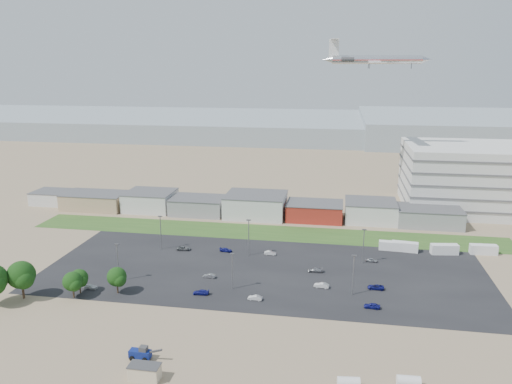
% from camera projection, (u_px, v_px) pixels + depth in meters
% --- Properties ---
extents(ground, '(700.00, 700.00, 0.00)m').
position_uv_depth(ground, '(230.00, 302.00, 118.55)').
color(ground, '#8B7958').
rests_on(ground, ground).
extents(parking_lot, '(120.00, 50.00, 0.01)m').
position_uv_depth(parking_lot, '(264.00, 270.00, 136.85)').
color(parking_lot, black).
rests_on(parking_lot, ground).
extents(grass_strip, '(160.00, 16.00, 0.02)m').
position_uv_depth(grass_strip, '(264.00, 232.00, 168.26)').
color(grass_strip, '#2D521F').
rests_on(grass_strip, ground).
extents(hills_backdrop, '(700.00, 200.00, 9.00)m').
position_uv_depth(hills_backdrop, '(360.00, 129.00, 412.02)').
color(hills_backdrop, gray).
rests_on(hills_backdrop, ground).
extents(building_row, '(170.00, 20.00, 8.00)m').
position_uv_depth(building_row, '(227.00, 204.00, 188.23)').
color(building_row, silver).
rests_on(building_row, ground).
extents(parking_garage, '(80.00, 40.00, 25.00)m').
position_uv_depth(parking_garage, '(512.00, 179.00, 191.59)').
color(parking_garage, silver).
rests_on(parking_garage, ground).
extents(portable_shed, '(5.68, 2.96, 2.86)m').
position_uv_depth(portable_shed, '(145.00, 372.00, 88.81)').
color(portable_shed, beige).
rests_on(portable_shed, ground).
extents(telehandler, '(6.74, 2.50, 2.77)m').
position_uv_depth(telehandler, '(140.00, 353.00, 94.96)').
color(telehandler, navy).
rests_on(telehandler, ground).
extents(storage_tank_nw, '(4.06, 2.33, 2.33)m').
position_uv_depth(storage_tank_nw, '(349.00, 382.00, 86.32)').
color(storage_tank_nw, silver).
rests_on(storage_tank_nw, ground).
extents(storage_tank_ne, '(4.09, 2.16, 2.41)m').
position_uv_depth(storage_tank_ne, '(409.00, 381.00, 86.57)').
color(storage_tank_ne, silver).
rests_on(storage_tank_ne, ground).
extents(box_trailer_a, '(7.35, 2.73, 2.71)m').
position_uv_depth(box_trailer_a, '(391.00, 246.00, 151.70)').
color(box_trailer_a, silver).
rests_on(box_trailer_a, ground).
extents(box_trailer_b, '(7.90, 3.37, 2.87)m').
position_uv_depth(box_trailer_b, '(405.00, 247.00, 150.78)').
color(box_trailer_b, silver).
rests_on(box_trailer_b, ground).
extents(box_trailer_c, '(8.23, 3.58, 2.98)m').
position_uv_depth(box_trailer_c, '(444.00, 249.00, 148.50)').
color(box_trailer_c, silver).
rests_on(box_trailer_c, ground).
extents(box_trailer_d, '(7.85, 2.77, 2.91)m').
position_uv_depth(box_trailer_d, '(483.00, 249.00, 148.36)').
color(box_trailer_d, silver).
rests_on(box_trailer_d, ground).
extents(tree_left, '(7.11, 7.11, 10.67)m').
position_uv_depth(tree_left, '(21.00, 278.00, 119.04)').
color(tree_left, black).
rests_on(tree_left, ground).
extents(tree_mid, '(4.99, 4.99, 7.48)m').
position_uv_depth(tree_mid, '(73.00, 283.00, 119.72)').
color(tree_mid, black).
rests_on(tree_mid, ground).
extents(tree_right, '(4.66, 4.66, 6.99)m').
position_uv_depth(tree_right, '(79.00, 280.00, 122.31)').
color(tree_right, black).
rests_on(tree_right, ground).
extents(tree_near, '(5.09, 5.09, 7.64)m').
position_uv_depth(tree_near, '(117.00, 279.00, 122.14)').
color(tree_near, black).
rests_on(tree_near, ground).
extents(lightpole_front_l, '(1.20, 0.50, 10.17)m').
position_uv_depth(lightpole_front_l, '(118.00, 262.00, 128.96)').
color(lightpole_front_l, slate).
rests_on(lightpole_front_l, ground).
extents(lightpole_front_m, '(1.11, 0.46, 9.42)m').
position_uv_depth(lightpole_front_m, '(232.00, 271.00, 124.38)').
color(lightpole_front_m, slate).
rests_on(lightpole_front_m, ground).
extents(lightpole_front_r, '(1.21, 0.50, 10.28)m').
position_uv_depth(lightpole_front_r, '(353.00, 275.00, 121.01)').
color(lightpole_front_r, slate).
rests_on(lightpole_front_r, ground).
extents(lightpole_back_l, '(1.24, 0.52, 10.55)m').
position_uv_depth(lightpole_back_l, '(161.00, 233.00, 151.62)').
color(lightpole_back_l, slate).
rests_on(lightpole_back_l, ground).
extents(lightpole_back_m, '(1.29, 0.54, 11.01)m').
position_uv_depth(lightpole_back_m, '(249.00, 238.00, 146.53)').
color(lightpole_back_m, slate).
rests_on(lightpole_back_m, ground).
extents(lightpole_back_r, '(1.19, 0.50, 10.10)m').
position_uv_depth(lightpole_back_r, '(363.00, 246.00, 140.69)').
color(lightpole_back_r, slate).
rests_on(lightpole_back_r, ground).
extents(airliner, '(42.28, 30.67, 11.84)m').
position_uv_depth(airliner, '(377.00, 60.00, 185.02)').
color(airliner, silver).
extents(parked_car_0, '(4.10, 1.93, 1.13)m').
position_uv_depth(parked_car_0, '(376.00, 287.00, 125.10)').
color(parked_car_0, navy).
rests_on(parked_car_0, ground).
extents(parked_car_1, '(3.91, 1.79, 1.24)m').
position_uv_depth(parked_car_1, '(322.00, 285.00, 126.00)').
color(parked_car_1, silver).
rests_on(parked_car_1, ground).
extents(parked_car_2, '(3.84, 1.86, 1.26)m').
position_uv_depth(parked_car_2, '(372.00, 306.00, 115.20)').
color(parked_car_2, navy).
rests_on(parked_car_2, ground).
extents(parked_car_3, '(4.01, 1.74, 1.15)m').
position_uv_depth(parked_car_3, '(201.00, 292.00, 122.22)').
color(parked_car_3, navy).
rests_on(parked_car_3, ground).
extents(parked_car_4, '(3.34, 1.29, 1.08)m').
position_uv_depth(parked_car_4, '(209.00, 276.00, 131.87)').
color(parked_car_4, '#A5A5AA').
rests_on(parked_car_4, ground).
extents(parked_car_6, '(3.92, 1.91, 1.10)m').
position_uv_depth(parked_car_6, '(226.00, 250.00, 150.52)').
color(parked_car_6, navy).
rests_on(parked_car_6, ground).
extents(parked_car_8, '(3.45, 1.66, 1.14)m').
position_uv_depth(parked_car_8, '(372.00, 260.00, 142.62)').
color(parked_car_8, '#A5A5AA').
rests_on(parked_car_8, ground).
extents(parked_car_9, '(4.49, 2.53, 1.18)m').
position_uv_depth(parked_car_9, '(184.00, 248.00, 151.75)').
color(parked_car_9, '#595B5E').
rests_on(parked_car_9, ground).
extents(parked_car_10, '(3.83, 1.74, 1.09)m').
position_uv_depth(parked_car_10, '(90.00, 287.00, 125.42)').
color(parked_car_10, silver).
rests_on(parked_car_10, ground).
extents(parked_car_11, '(3.51, 1.25, 1.15)m').
position_uv_depth(parked_car_11, '(270.00, 253.00, 148.02)').
color(parked_car_11, silver).
rests_on(parked_car_11, ground).
extents(parked_car_12, '(4.02, 1.70, 1.16)m').
position_uv_depth(parked_car_12, '(315.00, 270.00, 135.55)').
color(parked_car_12, '#A5A5AA').
rests_on(parked_car_12, ground).
extents(parked_car_13, '(3.52, 1.44, 1.14)m').
position_uv_depth(parked_car_13, '(255.00, 298.00, 119.33)').
color(parked_car_13, silver).
rests_on(parked_car_13, ground).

